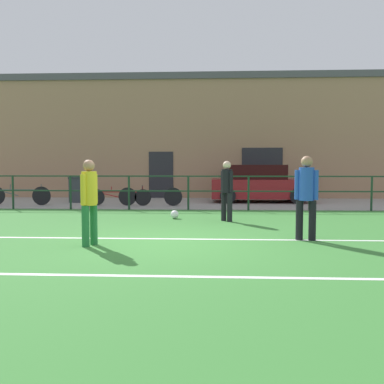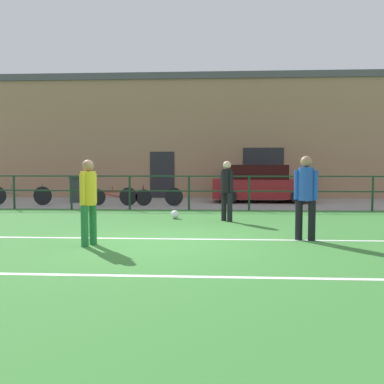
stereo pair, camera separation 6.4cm
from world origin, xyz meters
name	(u,v)px [view 2 (the right image)]	position (x,y,z in m)	size (l,w,h in m)	color
ground	(168,243)	(0.00, 0.00, -0.02)	(60.00, 44.00, 0.04)	#387A33
field_line_touchline	(170,239)	(0.00, 0.36, 0.00)	(36.00, 0.11, 0.00)	white
field_line_hash	(147,276)	(0.00, -2.56, 0.00)	(36.00, 0.11, 0.00)	white
pavement_strip	(193,203)	(0.00, 8.50, 0.01)	(48.00, 5.00, 0.02)	gray
perimeter_fence	(189,188)	(0.00, 6.00, 0.75)	(36.07, 0.07, 1.15)	#193823
clubhouse_facade	(198,137)	(0.00, 12.20, 2.82)	(28.00, 2.56, 5.62)	#A37A5B
player_goalkeeper	(227,187)	(1.20, 3.18, 0.91)	(0.32, 0.36, 1.60)	black
player_striker	(88,197)	(-1.44, -0.44, 0.91)	(0.28, 0.41, 1.59)	#237038
player_winger	(306,193)	(2.70, 0.36, 0.95)	(0.45, 0.29, 1.68)	black
soccer_ball_match	(175,214)	(-0.24, 3.66, 0.12)	(0.23, 0.23, 0.23)	white
parked_car_red	(260,184)	(2.66, 9.04, 0.73)	(3.90, 1.86, 1.49)	maroon
bicycle_parked_0	(151,196)	(-1.47, 7.20, 0.37)	(2.33, 0.04, 0.76)	black
bicycle_parked_1	(120,197)	(-2.60, 7.20, 0.34)	(2.31, 0.04, 0.71)	black
bicycle_parked_2	(20,195)	(-6.38, 7.20, 0.38)	(2.42, 0.04, 0.78)	black
trash_bin_0	(79,189)	(-4.54, 8.47, 0.53)	(0.64, 0.54, 1.02)	#33383D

